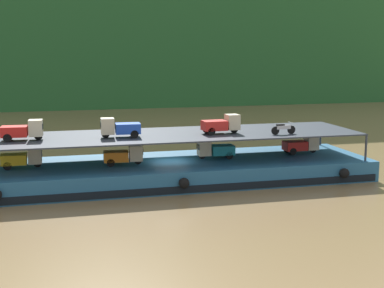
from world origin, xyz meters
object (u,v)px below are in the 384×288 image
Objects in this scene: mini_truck_lower_fore at (301,145)px; mini_truck_upper_fore at (222,124)px; cargo_barge at (171,171)px; mini_truck_lower_stern at (22,158)px; mini_truck_lower_aft at (124,155)px; mini_truck_upper_mid at (120,128)px; motorcycle_upper_port at (283,128)px; mini_truck_lower_mid at (215,149)px; mini_truck_upper_stern at (23,130)px.

mini_truck_upper_fore reaches higher than mini_truck_lower_fore.
mini_truck_upper_fore is (3.65, -0.71, 3.44)m from cargo_barge.
mini_truck_lower_aft is (6.90, -0.73, 0.00)m from mini_truck_lower_stern.
mini_truck_upper_fore is at bearing -0.63° from mini_truck_upper_mid.
mini_truck_upper_fore is 1.47× the size of motorcycle_upper_port.
mini_truck_upper_fore is at bearing -170.46° from mini_truck_lower_fore.
mini_truck_lower_mid is 1.00× the size of mini_truck_upper_mid.
mini_truck_upper_mid is (-7.16, -0.81, 2.00)m from mini_truck_lower_mid.
motorcycle_upper_port is at bearing -18.48° from mini_truck_upper_fore.
mini_truck_upper_fore is at bearing -4.27° from mini_truck_lower_stern.
mini_truck_lower_aft is at bearing -1.40° from mini_truck_upper_stern.
mini_truck_lower_mid is 2.20m from mini_truck_upper_fore.
mini_truck_lower_mid is at bearing 103.66° from mini_truck_upper_fore.
mini_truck_upper_stern is at bearing -178.11° from mini_truck_lower_fore.
motorcycle_upper_port reaches higher than mini_truck_lower_mid.
mini_truck_upper_mid reaches higher than mini_truck_lower_mid.
mini_truck_lower_mid is (3.43, 0.18, 1.44)m from cargo_barge.
mini_truck_upper_mid is 1.46× the size of motorcycle_upper_port.
mini_truck_upper_stern is (-6.73, 0.16, 2.00)m from mini_truck_lower_aft.
mini_truck_lower_aft is 7.03m from mini_truck_upper_stern.
mini_truck_upper_mid is (-14.32, -1.09, 2.00)m from mini_truck_lower_fore.
mini_truck_lower_mid is at bearing 4.75° from mini_truck_lower_aft.
mini_truck_lower_stern is 14.18m from mini_truck_upper_fore.
cargo_barge is 10.57× the size of mini_truck_lower_mid.
mini_truck_lower_fore is 0.99× the size of mini_truck_upper_stern.
cargo_barge is at bearing 164.91° from motorcycle_upper_port.
mini_truck_lower_stern is 1.45× the size of motorcycle_upper_port.
mini_truck_lower_mid is 1.46× the size of motorcycle_upper_port.
mini_truck_lower_stern and mini_truck_lower_aft have the same top height.
mini_truck_upper_stern reaches higher than cargo_barge.
motorcycle_upper_port is at bearing -15.09° from cargo_barge.
mini_truck_upper_fore is (7.38, -0.08, 0.00)m from mini_truck_upper_mid.
mini_truck_upper_mid is 11.69m from motorcycle_upper_port.
cargo_barge is at bearing 1.28° from mini_truck_upper_stern.
mini_truck_lower_stern reaches higher than cargo_barge.
mini_truck_lower_mid is at bearing -0.64° from mini_truck_lower_stern.
mini_truck_lower_stern is at bearing 178.15° from cargo_barge.
cargo_barge is 10.52× the size of mini_truck_lower_aft.
mini_truck_upper_mid is at bearing -173.55° from mini_truck_lower_mid.
mini_truck_upper_mid is (6.46, -0.40, 0.00)m from mini_truck_upper_stern.
motorcycle_upper_port is (4.21, -1.41, -0.26)m from mini_truck_upper_fore.
mini_truck_upper_fore is at bearing 161.52° from motorcycle_upper_port.
mini_truck_upper_stern is at bearing 176.44° from mini_truck_upper_mid.
mini_truck_lower_stern is at bearing 173.99° from mini_truck_lower_aft.
mini_truck_upper_stern is (-10.19, -0.23, 3.44)m from cargo_barge.
mini_truck_upper_mid reaches higher than cargo_barge.
mini_truck_lower_stern is at bearing 179.36° from mini_truck_lower_mid.
cargo_barge is at bearing -177.00° from mini_truck_lower_mid.
cargo_barge is 10.71× the size of mini_truck_lower_fore.
mini_truck_upper_stern reaches higher than mini_truck_lower_fore.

